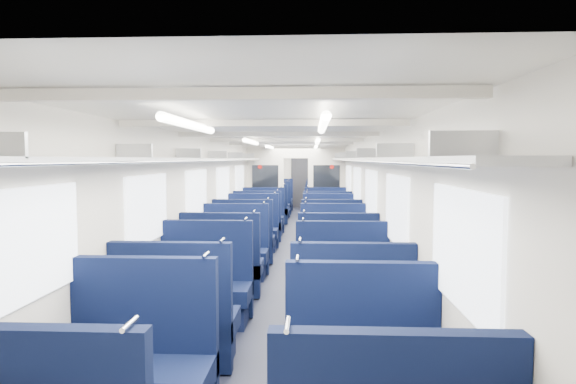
# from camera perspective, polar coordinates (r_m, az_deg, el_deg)

# --- Properties ---
(floor) EXTENTS (2.80, 18.00, 0.01)m
(floor) POSITION_cam_1_polar(r_m,az_deg,el_deg) (10.67, 0.34, -6.73)
(floor) COLOR black
(floor) RESTS_ON ground
(ceiling) EXTENTS (2.80, 18.00, 0.01)m
(ceiling) POSITION_cam_1_polar(r_m,az_deg,el_deg) (10.49, 0.35, 5.99)
(ceiling) COLOR white
(ceiling) RESTS_ON wall_left
(wall_left) EXTENTS (0.02, 18.00, 2.35)m
(wall_left) POSITION_cam_1_polar(r_m,az_deg,el_deg) (10.67, -7.19, -0.39)
(wall_left) COLOR beige
(wall_left) RESTS_ON floor
(dado_left) EXTENTS (0.03, 17.90, 0.70)m
(dado_left) POSITION_cam_1_polar(r_m,az_deg,el_deg) (10.76, -7.07, -4.77)
(dado_left) COLOR black
(dado_left) RESTS_ON floor
(wall_right) EXTENTS (0.02, 18.00, 2.35)m
(wall_right) POSITION_cam_1_polar(r_m,az_deg,el_deg) (10.55, 7.97, -0.45)
(wall_right) COLOR beige
(wall_right) RESTS_ON floor
(dado_right) EXTENTS (0.03, 17.90, 0.70)m
(dado_right) POSITION_cam_1_polar(r_m,az_deg,el_deg) (10.64, 7.84, -4.88)
(dado_right) COLOR black
(dado_right) RESTS_ON floor
(wall_far) EXTENTS (2.80, 0.02, 2.35)m
(wall_far) POSITION_cam_1_polar(r_m,az_deg,el_deg) (19.50, 1.50, 1.60)
(wall_far) COLOR beige
(wall_far) RESTS_ON floor
(luggage_rack_left) EXTENTS (0.36, 17.40, 0.18)m
(luggage_rack_left) POSITION_cam_1_polar(r_m,az_deg,el_deg) (10.61, -6.23, 3.91)
(luggage_rack_left) COLOR #B2B5BA
(luggage_rack_left) RESTS_ON wall_left
(luggage_rack_right) EXTENTS (0.36, 17.40, 0.18)m
(luggage_rack_right) POSITION_cam_1_polar(r_m,az_deg,el_deg) (10.50, 6.99, 3.90)
(luggage_rack_right) COLOR #B2B5BA
(luggage_rack_right) RESTS_ON wall_right
(windows) EXTENTS (2.78, 15.60, 0.75)m
(windows) POSITION_cam_1_polar(r_m,az_deg,el_deg) (10.04, 0.23, 0.77)
(windows) COLOR white
(windows) RESTS_ON wall_left
(ceiling_fittings) EXTENTS (2.70, 16.06, 0.11)m
(ceiling_fittings) POSITION_cam_1_polar(r_m,az_deg,el_deg) (10.23, 0.28, 5.70)
(ceiling_fittings) COLOR beige
(ceiling_fittings) RESTS_ON ceiling
(end_door) EXTENTS (0.75, 0.06, 2.00)m
(end_door) POSITION_cam_1_polar(r_m,az_deg,el_deg) (19.44, 1.49, 1.07)
(end_door) COLOR black
(end_door) RESTS_ON floor
(bulkhead) EXTENTS (2.80, 0.10, 2.35)m
(bulkhead) POSITION_cam_1_polar(r_m,az_deg,el_deg) (13.74, 0.93, 0.85)
(bulkhead) COLOR beige
(bulkhead) RESTS_ON floor
(seat_2) EXTENTS (1.13, 0.62, 1.26)m
(seat_2) POSITION_cam_1_polar(r_m,az_deg,el_deg) (3.99, -17.25, -19.70)
(seat_2) COLOR #0B1435
(seat_2) RESTS_ON floor
(seat_3) EXTENTS (1.13, 0.62, 1.26)m
(seat_3) POSITION_cam_1_polar(r_m,az_deg,el_deg) (3.72, 8.95, -21.44)
(seat_3) COLOR #0B1435
(seat_3) RESTS_ON floor
(seat_4) EXTENTS (1.13, 0.62, 1.26)m
(seat_4) POSITION_cam_1_polar(r_m,az_deg,el_deg) (4.86, -13.14, -15.25)
(seat_4) COLOR #0B1435
(seat_4) RESTS_ON floor
(seat_5) EXTENTS (1.13, 0.62, 1.26)m
(seat_5) POSITION_cam_1_polar(r_m,az_deg,el_deg) (4.74, 7.47, -15.67)
(seat_5) COLOR #0B1435
(seat_5) RESTS_ON floor
(seat_6) EXTENTS (1.13, 0.62, 1.26)m
(seat_6) POSITION_cam_1_polar(r_m,az_deg,el_deg) (6.00, -9.84, -11.47)
(seat_6) COLOR #0B1435
(seat_6) RESTS_ON floor
(seat_7) EXTENTS (1.13, 0.62, 1.26)m
(seat_7) POSITION_cam_1_polar(r_m,az_deg,el_deg) (5.88, 6.51, -11.77)
(seat_7) COLOR #0B1435
(seat_7) RESTS_ON floor
(seat_8) EXTENTS (1.13, 0.62, 1.26)m
(seat_8) POSITION_cam_1_polar(r_m,az_deg,el_deg) (7.09, -7.79, -9.04)
(seat_8) COLOR #0B1435
(seat_8) RESTS_ON floor
(seat_9) EXTENTS (1.13, 0.62, 1.26)m
(seat_9) POSITION_cam_1_polar(r_m,az_deg,el_deg) (7.03, 5.88, -9.14)
(seat_9) COLOR #0B1435
(seat_9) RESTS_ON floor
(seat_10) EXTENTS (1.13, 0.62, 1.26)m
(seat_10) POSITION_cam_1_polar(r_m,az_deg,el_deg) (8.12, -6.39, -7.37)
(seat_10) COLOR #0B1435
(seat_10) RESTS_ON floor
(seat_11) EXTENTS (1.13, 0.62, 1.26)m
(seat_11) POSITION_cam_1_polar(r_m,az_deg,el_deg) (8.13, 5.46, -7.34)
(seat_11) COLOR #0B1435
(seat_11) RESTS_ON floor
(seat_12) EXTENTS (1.13, 0.62, 1.26)m
(seat_12) POSITION_cam_1_polar(r_m,az_deg,el_deg) (9.23, -5.25, -5.99)
(seat_12) COLOR #0B1435
(seat_12) RESTS_ON floor
(seat_13) EXTENTS (1.13, 0.62, 1.26)m
(seat_13) POSITION_cam_1_polar(r_m,az_deg,el_deg) (9.23, 5.14, -5.98)
(seat_13) COLOR #0B1435
(seat_13) RESTS_ON floor
(seat_14) EXTENTS (1.13, 0.62, 1.26)m
(seat_14) POSITION_cam_1_polar(r_m,az_deg,el_deg) (10.45, -4.28, -4.81)
(seat_14) COLOR #0B1435
(seat_14) RESTS_ON floor
(seat_15) EXTENTS (1.13, 0.62, 1.26)m
(seat_15) POSITION_cam_1_polar(r_m,az_deg,el_deg) (10.47, 4.87, -4.79)
(seat_15) COLOR #0B1435
(seat_15) RESTS_ON floor
(seat_16) EXTENTS (1.13, 0.62, 1.26)m
(seat_16) POSITION_cam_1_polar(r_m,az_deg,el_deg) (11.55, -3.59, -3.96)
(seat_16) COLOR #0B1435
(seat_16) RESTS_ON floor
(seat_17) EXTENTS (1.13, 0.62, 1.26)m
(seat_17) POSITION_cam_1_polar(r_m,az_deg,el_deg) (11.46, 4.69, -4.03)
(seat_17) COLOR #0B1435
(seat_17) RESTS_ON floor
(seat_18) EXTENTS (1.13, 0.62, 1.26)m
(seat_18) POSITION_cam_1_polar(r_m,az_deg,el_deg) (12.61, -3.04, -3.29)
(seat_18) COLOR #0B1435
(seat_18) RESTS_ON floor
(seat_19) EXTENTS (1.13, 0.62, 1.26)m
(seat_19) POSITION_cam_1_polar(r_m,az_deg,el_deg) (12.67, 4.51, -3.26)
(seat_19) COLOR #0B1435
(seat_19) RESTS_ON floor
(seat_20) EXTENTS (1.13, 0.62, 1.26)m
(seat_20) POSITION_cam_1_polar(r_m,az_deg,el_deg) (14.63, -2.22, -2.29)
(seat_20) COLOR #0B1435
(seat_20) RESTS_ON floor
(seat_21) EXTENTS (1.13, 0.62, 1.26)m
(seat_21) POSITION_cam_1_polar(r_m,az_deg,el_deg) (14.66, 4.29, -2.28)
(seat_21) COLOR #0B1435
(seat_21) RESTS_ON floor
(seat_22) EXTENTS (1.13, 0.62, 1.26)m
(seat_22) POSITION_cam_1_polar(r_m,az_deg,el_deg) (15.98, -1.79, -1.76)
(seat_22) COLOR #0B1435
(seat_22) RESTS_ON floor
(seat_23) EXTENTS (1.13, 0.62, 1.26)m
(seat_23) POSITION_cam_1_polar(r_m,az_deg,el_deg) (15.77, 4.19, -1.84)
(seat_23) COLOR #0B1435
(seat_23) RESTS_ON floor
(seat_24) EXTENTS (1.13, 0.62, 1.26)m
(seat_24) POSITION_cam_1_polar(r_m,az_deg,el_deg) (17.07, -1.49, -1.39)
(seat_24) COLOR #0B1435
(seat_24) RESTS_ON floor
(seat_25) EXTENTS (1.13, 0.62, 1.26)m
(seat_25) POSITION_cam_1_polar(r_m,az_deg,el_deg) (17.03, 4.09, -1.41)
(seat_25) COLOR #0B1435
(seat_25) RESTS_ON floor
(seat_26) EXTENTS (1.13, 0.62, 1.26)m
(seat_26) POSITION_cam_1_polar(r_m,az_deg,el_deg) (18.13, -1.24, -1.08)
(seat_26) COLOR #0B1435
(seat_26) RESTS_ON floor
(seat_27) EXTENTS (1.13, 0.62, 1.26)m
(seat_27) POSITION_cam_1_polar(r_m,az_deg,el_deg) (18.17, 4.01, -1.07)
(seat_27) COLOR #0B1435
(seat_27) RESTS_ON floor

